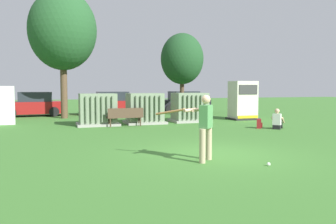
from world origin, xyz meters
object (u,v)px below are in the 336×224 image
object	(u,v)px
park_bench	(125,116)
parked_car_right_of_center	(182,102)
parked_car_leftmost	(33,105)
parked_car_left_of_center	(111,104)
transformer_mid_east	(190,108)
generator_enclosure	(243,101)
batter	(204,124)
transformer_west	(98,110)
sports_ball	(269,164)
transformer_mid_west	(145,109)
seated_spectator	(277,121)
backpack	(259,124)

from	to	relation	value
park_bench	parked_car_right_of_center	xyz separation A→B (m)	(6.13, 8.45, 0.22)
parked_car_leftmost	parked_car_right_of_center	xyz separation A→B (m)	(10.83, 0.46, 0.00)
park_bench	parked_car_left_of_center	size ratio (longest dim) A/B	0.43
transformer_mid_east	parked_car_right_of_center	xyz separation A→B (m)	(2.21, 7.18, -0.04)
generator_enclosure	park_bench	size ratio (longest dim) A/B	1.26
batter	park_bench	bearing A→B (deg)	92.65
parked_car_right_of_center	generator_enclosure	bearing A→B (deg)	-79.10
transformer_west	sports_ball	xyz separation A→B (m)	(2.94, -10.63, -0.74)
transformer_mid_west	park_bench	world-z (taller)	transformer_mid_west
sports_ball	parked_car_left_of_center	xyz separation A→B (m)	(-1.17, 17.78, 0.71)
transformer_west	transformer_mid_west	world-z (taller)	same
transformer_mid_east	seated_spectator	bearing A→B (deg)	-59.78
parked_car_leftmost	seated_spectator	bearing A→B (deg)	-44.93
park_bench	batter	distance (m)	8.69
batter	transformer_west	bearing A→B (deg)	99.70
transformer_west	parked_car_right_of_center	world-z (taller)	same
sports_ball	backpack	size ratio (longest dim) A/B	0.20
sports_ball	parked_car_left_of_center	distance (m)	17.84
park_bench	parked_car_left_of_center	world-z (taller)	parked_car_left_of_center
park_bench	batter	world-z (taller)	batter
sports_ball	generator_enclosure	bearing A→B (deg)	62.96
park_bench	backpack	size ratio (longest dim) A/B	4.15
transformer_west	park_bench	world-z (taller)	transformer_west
generator_enclosure	park_bench	bearing A→B (deg)	-168.09
generator_enclosure	batter	bearing A→B (deg)	-124.53
batter	parked_car_left_of_center	bearing A→B (deg)	89.58
sports_ball	transformer_mid_west	bearing A→B (deg)	92.30
batter	sports_ball	distance (m)	1.90
backpack	parked_car_left_of_center	bearing A→B (deg)	116.42
generator_enclosure	parked_car_leftmost	world-z (taller)	generator_enclosure
park_bench	parked_car_left_of_center	bearing A→B (deg)	86.28
generator_enclosure	parked_car_right_of_center	world-z (taller)	generator_enclosure
parked_car_left_of_center	sports_ball	bearing A→B (deg)	-86.23
sports_ball	backpack	distance (m)	8.16
transformer_mid_west	sports_ball	bearing A→B (deg)	-87.70
backpack	parked_car_leftmost	distance (m)	15.07
transformer_mid_east	park_bench	distance (m)	4.12
park_bench	seated_spectator	size ratio (longest dim) A/B	1.89
transformer_west	parked_car_left_of_center	distance (m)	7.36
parked_car_left_of_center	seated_spectator	bearing A→B (deg)	-62.01
transformer_mid_east	sports_ball	xyz separation A→B (m)	(-2.22, -10.98, -0.74)
batter	sports_ball	bearing A→B (deg)	-38.58
transformer_west	transformer_mid_west	bearing A→B (deg)	3.72
transformer_mid_west	generator_enclosure	distance (m)	6.22
transformer_mid_east	park_bench	bearing A→B (deg)	-161.93
park_bench	parked_car_leftmost	distance (m)	9.28
transformer_mid_west	parked_car_leftmost	distance (m)	9.13
transformer_west	park_bench	xyz separation A→B (m)	(1.24, -0.93, -0.25)
transformer_mid_east	parked_car_left_of_center	xyz separation A→B (m)	(-3.39, 6.80, -0.04)
transformer_mid_east	transformer_mid_west	bearing A→B (deg)	-176.00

